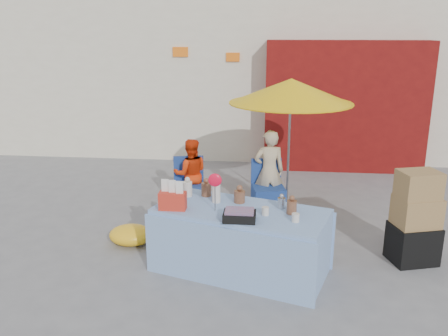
# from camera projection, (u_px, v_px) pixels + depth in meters

# --- Properties ---
(ground) EXTENTS (80.00, 80.00, 0.00)m
(ground) POSITION_uv_depth(u_px,v_px,m) (210.00, 255.00, 6.13)
(ground) COLOR slate
(ground) RESTS_ON ground
(backdrop) EXTENTS (14.00, 8.00, 7.80)m
(backdrop) POSITION_uv_depth(u_px,v_px,m) (266.00, 17.00, 12.38)
(backdrop) COLOR silver
(backdrop) RESTS_ON ground
(market_table) EXTENTS (2.23, 1.53, 1.24)m
(market_table) POSITION_uv_depth(u_px,v_px,m) (240.00, 239.00, 5.64)
(market_table) COLOR #7C9BC7
(market_table) RESTS_ON ground
(chair_left) EXTENTS (0.57, 0.56, 0.85)m
(chair_left) POSITION_uv_depth(u_px,v_px,m) (189.00, 195.00, 7.56)
(chair_left) COLOR navy
(chair_left) RESTS_ON ground
(chair_right) EXTENTS (0.57, 0.56, 0.85)m
(chair_right) POSITION_uv_depth(u_px,v_px,m) (268.00, 198.00, 7.44)
(chair_right) COLOR navy
(chair_right) RESTS_ON ground
(vendor_orange) EXTENTS (0.63, 0.54, 1.15)m
(vendor_orange) POSITION_uv_depth(u_px,v_px,m) (191.00, 174.00, 7.60)
(vendor_orange) COLOR red
(vendor_orange) RESTS_ON ground
(vendor_beige) EXTENTS (0.54, 0.41, 1.32)m
(vendor_beige) POSITION_uv_depth(u_px,v_px,m) (269.00, 171.00, 7.45)
(vendor_beige) COLOR #C7B28C
(vendor_beige) RESTS_ON ground
(umbrella) EXTENTS (1.90, 1.90, 2.09)m
(umbrella) POSITION_uv_depth(u_px,v_px,m) (291.00, 92.00, 7.22)
(umbrella) COLOR gray
(umbrella) RESTS_ON ground
(box_stack) EXTENTS (0.64, 0.57, 1.19)m
(box_stack) POSITION_uv_depth(u_px,v_px,m) (415.00, 221.00, 5.81)
(box_stack) COLOR black
(box_stack) RESTS_ON ground
(tarp_bundle) EXTENTS (0.64, 0.53, 0.27)m
(tarp_bundle) POSITION_uv_depth(u_px,v_px,m) (131.00, 235.00, 6.40)
(tarp_bundle) COLOR yellow
(tarp_bundle) RESTS_ON ground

